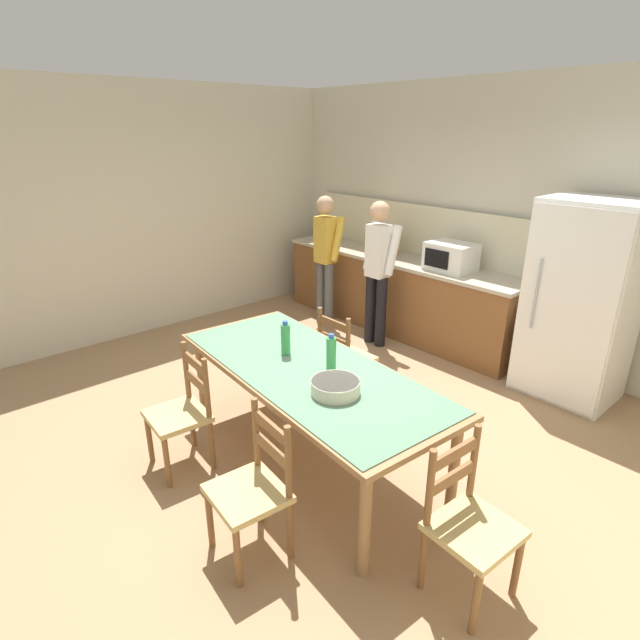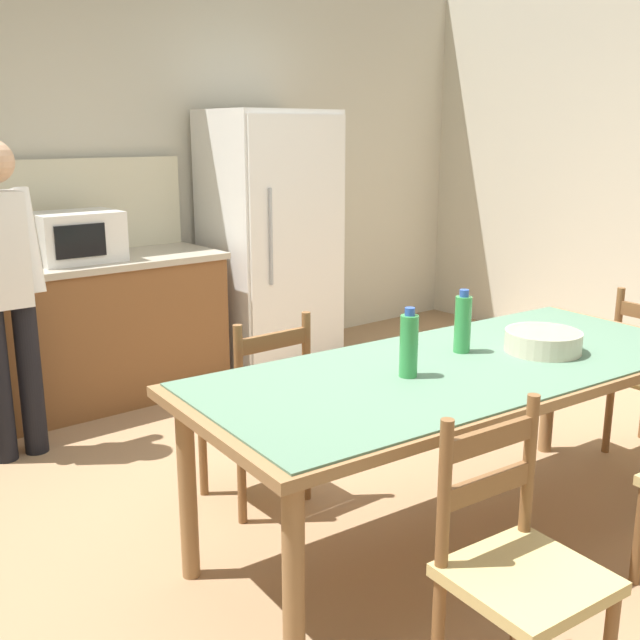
# 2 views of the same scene
# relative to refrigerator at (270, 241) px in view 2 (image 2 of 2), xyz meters

# --- Properties ---
(ground_plane) EXTENTS (8.32, 8.32, 0.00)m
(ground_plane) POSITION_rel_refrigerator_xyz_m (-0.98, -2.19, -0.92)
(ground_plane) COLOR #9E7A56
(wall_back) EXTENTS (6.52, 0.12, 2.90)m
(wall_back) POSITION_rel_refrigerator_xyz_m (-0.98, 0.47, 0.53)
(wall_back) COLOR beige
(wall_back) RESTS_ON ground
(refrigerator) EXTENTS (0.84, 0.73, 1.83)m
(refrigerator) POSITION_rel_refrigerator_xyz_m (0.00, 0.00, 0.00)
(refrigerator) COLOR white
(refrigerator) RESTS_ON ground
(microwave) EXTENTS (0.50, 0.39, 0.30)m
(microwave) POSITION_rel_refrigerator_xyz_m (-1.42, 0.02, 0.15)
(microwave) COLOR white
(microwave) RESTS_ON kitchen_counter
(dining_table) EXTENTS (2.37, 1.13, 0.78)m
(dining_table) POSITION_rel_refrigerator_xyz_m (-0.84, -2.53, -0.21)
(dining_table) COLOR olive
(dining_table) RESTS_ON ground
(bottle_near_centre) EXTENTS (0.07, 0.07, 0.27)m
(bottle_near_centre) POSITION_rel_refrigerator_xyz_m (-1.13, -2.50, -0.01)
(bottle_near_centre) COLOR green
(bottle_near_centre) RESTS_ON dining_table
(bottle_off_centre) EXTENTS (0.07, 0.07, 0.27)m
(bottle_off_centre) POSITION_rel_refrigerator_xyz_m (-0.72, -2.42, -0.01)
(bottle_off_centre) COLOR green
(bottle_off_centre) RESTS_ON dining_table
(serving_bowl) EXTENTS (0.32, 0.32, 0.09)m
(serving_bowl) POSITION_rel_refrigerator_xyz_m (-0.44, -2.63, -0.08)
(serving_bowl) COLOR beige
(serving_bowl) RESTS_ON dining_table
(chair_side_near_left) EXTENTS (0.45, 0.43, 0.91)m
(chair_side_near_left) POSITION_rel_refrigerator_xyz_m (-1.42, -3.25, -0.48)
(chair_side_near_left) COLOR brown
(chair_side_near_left) RESTS_ON ground
(chair_side_far_left) EXTENTS (0.42, 0.40, 0.91)m
(chair_side_far_left) POSITION_rel_refrigerator_xyz_m (-1.29, -1.72, -0.48)
(chair_side_far_left) COLOR brown
(chair_side_far_left) RESTS_ON ground
(person_at_counter) EXTENTS (0.42, 0.29, 1.66)m
(person_at_counter) POSITION_rel_refrigerator_xyz_m (-2.01, -0.50, 0.01)
(person_at_counter) COLOR black
(person_at_counter) RESTS_ON ground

